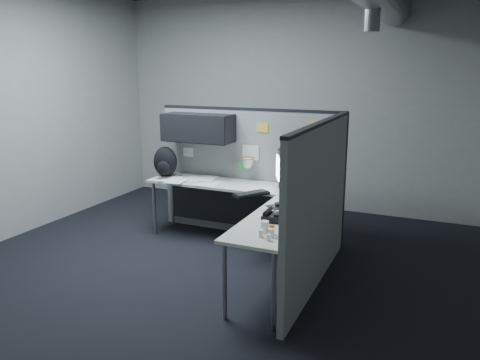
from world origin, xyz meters
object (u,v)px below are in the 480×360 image
at_px(desk, 248,201).
at_px(backpack, 165,162).
at_px(monitor, 297,170).
at_px(keyboard, 251,194).
at_px(phone, 274,216).

distance_m(desk, backpack, 1.32).
distance_m(desk, monitor, 0.67).
bearing_deg(keyboard, phone, -66.61).
xyz_separation_m(desk, phone, (0.62, -0.86, 0.15)).
relative_size(keyboard, phone, 1.99).
bearing_deg(phone, keyboard, 133.08).
bearing_deg(desk, monitor, 27.70).
xyz_separation_m(keyboard, backpack, (-1.36, 0.39, 0.18)).
relative_size(desk, keyboard, 5.27).
bearing_deg(phone, monitor, 103.43).
distance_m(phone, backpack, 2.19).
height_order(keyboard, phone, phone).
bearing_deg(monitor, keyboard, -113.70).
relative_size(desk, backpack, 5.79).
bearing_deg(keyboard, desk, 112.83).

